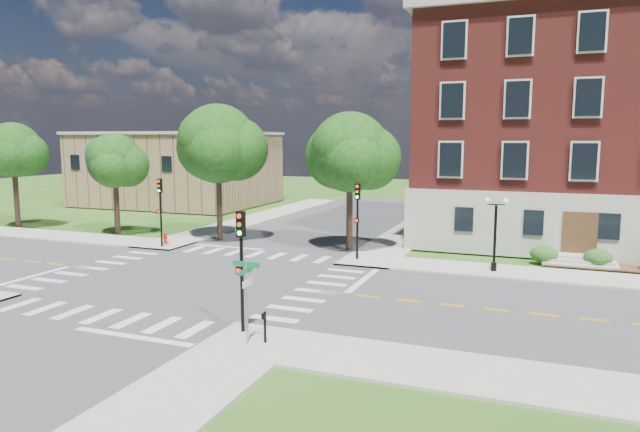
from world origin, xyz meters
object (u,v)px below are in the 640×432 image
(twin_lamp_west, at_px, (495,230))
(fire_hydrant, at_px, (165,239))
(traffic_signal_ne, at_px, (357,211))
(traffic_signal_se, at_px, (241,256))
(push_button_post, at_px, (265,325))
(street_sign_pole, at_px, (247,286))
(traffic_signal_nw, at_px, (160,203))

(twin_lamp_west, height_order, fire_hydrant, twin_lamp_west)
(traffic_signal_ne, bearing_deg, traffic_signal_se, -90.48)
(push_button_post, height_order, fire_hydrant, push_button_post)
(twin_lamp_west, distance_m, fire_hydrant, 23.10)
(traffic_signal_se, xyz_separation_m, traffic_signal_ne, (0.12, 14.64, 0.00))
(traffic_signal_se, xyz_separation_m, twin_lamp_west, (8.44, 14.46, -0.66))
(traffic_signal_se, relative_size, twin_lamp_west, 1.13)
(street_sign_pole, bearing_deg, traffic_signal_se, 127.01)
(traffic_signal_se, height_order, push_button_post, traffic_signal_se)
(traffic_signal_se, bearing_deg, push_button_post, -30.03)
(street_sign_pole, height_order, fire_hydrant, street_sign_pole)
(traffic_signal_ne, bearing_deg, push_button_post, -85.34)
(traffic_signal_nw, xyz_separation_m, street_sign_pole, (14.84, -14.80, -0.88))
(twin_lamp_west, bearing_deg, fire_hydrant, 179.01)
(traffic_signal_ne, relative_size, traffic_signal_nw, 1.00)
(traffic_signal_ne, xyz_separation_m, push_button_post, (1.26, -15.44, -2.39))
(traffic_signal_ne, xyz_separation_m, fire_hydrant, (-14.69, 0.22, -2.72))
(twin_lamp_west, relative_size, fire_hydrant, 5.64)
(fire_hydrant, bearing_deg, traffic_signal_ne, -0.86)
(traffic_signal_ne, xyz_separation_m, street_sign_pole, (0.66, -15.68, -0.88))
(street_sign_pole, distance_m, push_button_post, 1.64)
(street_sign_pole, relative_size, fire_hydrant, 4.13)
(traffic_signal_nw, height_order, fire_hydrant, traffic_signal_nw)
(traffic_signal_ne, bearing_deg, twin_lamp_west, -1.22)
(traffic_signal_nw, xyz_separation_m, twin_lamp_west, (22.49, 0.71, -0.66))
(traffic_signal_se, height_order, traffic_signal_ne, same)
(traffic_signal_nw, bearing_deg, traffic_signal_se, -44.39)
(street_sign_pole, distance_m, fire_hydrant, 22.17)
(traffic_signal_nw, xyz_separation_m, fire_hydrant, (-0.51, 1.10, -2.72))
(traffic_signal_se, relative_size, fire_hydrant, 6.40)
(traffic_signal_nw, bearing_deg, fire_hydrant, 114.83)
(traffic_signal_nw, height_order, push_button_post, traffic_signal_nw)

